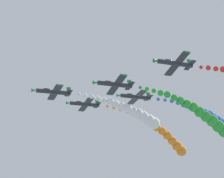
{
  "coord_description": "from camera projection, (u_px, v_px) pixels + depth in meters",
  "views": [
    {
      "loc": [
        -93.04,
        38.72,
        98.79
      ],
      "look_at": [
        0.0,
        0.0,
        123.9
      ],
      "focal_mm": 63.47,
      "sensor_mm": 36.0,
      "label": 1
    }
  ],
  "objects": [
    {
      "name": "airplane_left_outer",
      "position": [
        135.0,
        97.0,
        110.82
      ],
      "size": [
        9.42,
        10.35,
        3.03
      ],
      "rotation": [
        0.0,
        0.21,
        0.0
      ],
      "color": "#23282D"
    },
    {
      "name": "smoke_trail_left_inner",
      "position": [
        206.0,
        117.0,
        105.35
      ],
      "size": [
        3.58,
        27.54,
        11.9
      ],
      "color": "green"
    },
    {
      "name": "airplane_right_inner",
      "position": [
        84.0,
        104.0,
        118.05
      ],
      "size": [
        9.36,
        10.35,
        3.17
      ],
      "rotation": [
        0.0,
        0.25,
        0.0
      ],
      "color": "#23282D"
    },
    {
      "name": "airplane_left_inner",
      "position": [
        114.0,
        84.0,
        96.99
      ],
      "size": [
        9.19,
        10.35,
        3.46
      ],
      "rotation": [
        0.0,
        0.32,
        0.0
      ],
      "color": "#23282D"
    },
    {
      "name": "smoke_trail_right_inner",
      "position": [
        166.0,
        137.0,
        131.5
      ],
      "size": [
        9.15,
        32.41,
        14.11
      ],
      "color": "orange"
    },
    {
      "name": "airplane_lead",
      "position": [
        53.0,
        92.0,
        102.05
      ],
      "size": [
        9.44,
        10.35,
        2.98
      ],
      "rotation": [
        0.0,
        0.2,
        0.0
      ],
      "color": "#23282D"
    },
    {
      "name": "smoke_trail_lead",
      "position": [
        137.0,
        114.0,
        111.99
      ],
      "size": [
        4.91,
        25.94,
        8.16
      ],
      "color": "white"
    },
    {
      "name": "smoke_trail_left_outer",
      "position": [
        212.0,
        118.0,
        126.67
      ],
      "size": [
        11.55,
        32.2,
        7.13
      ],
      "color": "blue"
    },
    {
      "name": "airplane_right_outer",
      "position": [
        175.0,
        63.0,
        91.47
      ],
      "size": [
        9.11,
        10.35,
        3.59
      ],
      "rotation": [
        0.0,
        0.35,
        0.0
      ],
      "color": "#23282D"
    }
  ]
}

